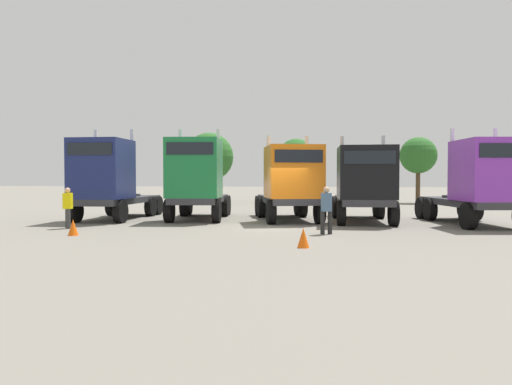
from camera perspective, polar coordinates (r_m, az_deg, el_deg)
ground at (r=19.25m, az=2.61°, el=-4.34°), size 200.00×200.00×0.00m
semi_truck_navy at (r=23.37m, az=-17.83°, el=1.55°), size 2.77×6.39×4.48m
semi_truck_green at (r=22.48m, az=-7.35°, el=1.72°), size 3.23×6.22×4.50m
semi_truck_orange at (r=21.82m, az=4.31°, el=1.32°), size 4.02×6.49×4.13m
semi_truck_black at (r=21.55m, az=13.22°, el=1.13°), size 2.80×6.36×4.04m
semi_truck_purple at (r=21.74m, az=26.10°, el=1.21°), size 3.54×6.67×4.24m
visitor_in_hivis at (r=20.27m, az=-22.25°, el=-1.43°), size 0.56×0.56×1.67m
visitor_with_camera at (r=16.99m, az=8.69°, el=-1.75°), size 0.50×0.50×1.74m
traffic_cone_near at (r=13.67m, az=5.87°, el=-5.60°), size 0.36×0.36×0.58m
traffic_cone_mid at (r=17.76m, az=-21.67°, el=-4.02°), size 0.36×0.36×0.58m
oak_far_left at (r=40.24m, az=-5.80°, el=4.39°), size 4.19×4.19×6.03m
oak_far_centre at (r=42.46m, az=4.99°, el=4.25°), size 3.52×3.52×5.71m
oak_far_right at (r=40.83m, az=19.42°, el=4.32°), size 3.03×3.03×5.51m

